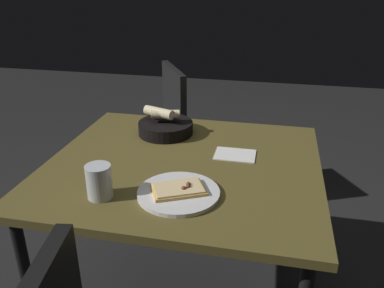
% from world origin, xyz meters
% --- Properties ---
extents(dining_table, '(1.03, 0.94, 0.74)m').
position_xyz_m(dining_table, '(0.00, 0.00, 0.67)').
color(dining_table, brown).
rests_on(dining_table, ground).
extents(pizza_plate, '(0.27, 0.27, 0.04)m').
position_xyz_m(pizza_plate, '(-0.04, 0.23, 0.75)').
color(pizza_plate, silver).
rests_on(pizza_plate, dining_table).
extents(bread_basket, '(0.24, 0.24, 0.12)m').
position_xyz_m(bread_basket, '(0.15, -0.26, 0.77)').
color(bread_basket, black).
rests_on(bread_basket, dining_table).
extents(beer_glass, '(0.08, 0.08, 0.11)m').
position_xyz_m(beer_glass, '(0.20, 0.30, 0.79)').
color(beer_glass, silver).
rests_on(beer_glass, dining_table).
extents(napkin, '(0.16, 0.12, 0.00)m').
position_xyz_m(napkin, '(-0.19, -0.10, 0.74)').
color(napkin, white).
rests_on(napkin, dining_table).
extents(chair_far, '(0.60, 0.60, 0.89)m').
position_xyz_m(chair_far, '(0.36, -0.81, 0.50)').
color(chair_far, black).
rests_on(chair_far, ground).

